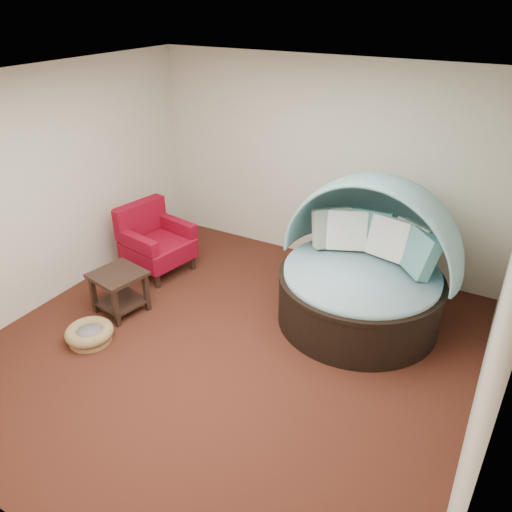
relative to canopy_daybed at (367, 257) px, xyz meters
The scene contains 9 objects.
floor 1.88m from the canopy_daybed, 129.18° to the right, with size 5.00×5.00×0.00m, color #4C2015.
wall_back 1.70m from the canopy_daybed, 132.12° to the left, with size 5.00×5.00×0.00m, color beige.
wall_left 3.85m from the canopy_daybed, 159.79° to the right, with size 5.00×5.00×0.00m, color beige.
wall_right 2.03m from the canopy_daybed, 42.63° to the right, with size 5.00×5.00×0.00m, color beige.
ceiling 2.62m from the canopy_daybed, 129.18° to the right, with size 5.00×5.00×0.00m, color white.
canopy_daybed is the anchor object (origin of this frame).
pet_basket 3.25m from the canopy_daybed, 141.75° to the right, with size 0.63×0.63×0.19m.
red_armchair 2.93m from the canopy_daybed, behind, with size 0.94×0.94×0.95m.
side_table 2.95m from the canopy_daybed, 152.71° to the right, with size 0.66×0.66×0.54m.
Camera 1 is at (2.41, -3.68, 3.52)m, focal length 35.00 mm.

